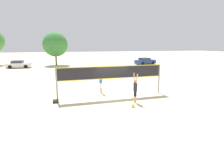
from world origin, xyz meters
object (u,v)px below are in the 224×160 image
parked_car_near (19,65)px  player_spiker (135,87)px  volleyball (133,105)px  gear_bag (56,101)px  volleyball_net (112,75)px  parked_car_mid (145,61)px  tree_right_cluster (55,44)px  player_blocker (101,80)px

parked_car_near → player_spiker: bearing=-58.6°
player_spiker → parked_car_near: 27.65m
player_spiker → parked_car_near: bearing=27.5°
volleyball → gear_bag: (-5.10, 2.44, -0.00)m
volleyball_net → parked_car_mid: 26.28m
parked_car_near → tree_right_cluster: (6.57, 3.17, 3.70)m
volleyball_net → gear_bag: size_ratio=21.42×
parked_car_near → tree_right_cluster: 8.18m
player_blocker → parked_car_mid: bearing=144.8°
gear_bag → tree_right_cluster: tree_right_cluster is taller
parked_car_near → parked_car_mid: parked_car_mid is taller
player_spiker → gear_bag: player_spiker is taller
player_spiker → gear_bag: (-5.62, 1.58, -1.03)m
player_blocker → volleyball: bearing=17.7°
player_blocker → parked_car_mid: (14.68, 20.80, -0.51)m
volleyball_net → player_spiker: size_ratio=3.98×
volleyball → parked_car_near: (-12.23, 25.39, 0.52)m
player_blocker → parked_car_mid: size_ratio=0.44×
parked_car_near → tree_right_cluster: size_ratio=0.64×
parked_car_mid → volleyball_net: bearing=-136.2°
volleyball_net → gear_bag: 4.72m
player_blocker → gear_bag: size_ratio=5.48×
player_spiker → tree_right_cluster: tree_right_cluster is taller
player_blocker → parked_car_near: size_ratio=0.51×
parked_car_near → volleyball_net: bearing=-59.1°
volleyball_net → parked_car_mid: (14.06, 22.17, -1.15)m
player_blocker → parked_car_near: 23.90m
player_spiker → volleyball: player_spiker is taller
gear_bag → volleyball_net: bearing=4.2°
volleyball → tree_right_cluster: 29.42m
gear_bag → player_spiker: bearing=-15.7°
gear_bag → tree_right_cluster: (-0.56, 26.12, 4.21)m
volleyball → player_blocker: bearing=107.7°
player_spiker → gear_bag: size_ratio=5.39×
volleyball_net → player_spiker: volleyball_net is taller
gear_bag → parked_car_mid: (18.46, 22.49, 0.54)m
parked_car_near → parked_car_mid: 25.59m
player_blocker → parked_car_near: player_blocker is taller
player_blocker → parked_car_mid: 25.47m
volleyball_net → parked_car_near: volleyball_net is taller
player_blocker → volleyball: player_blocker is taller
gear_bag → player_blocker: bearing=24.1°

